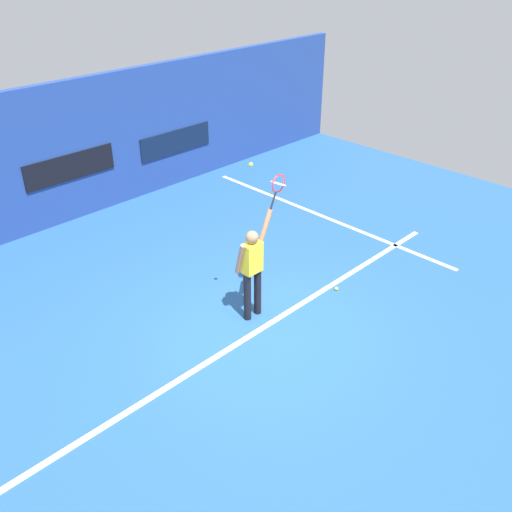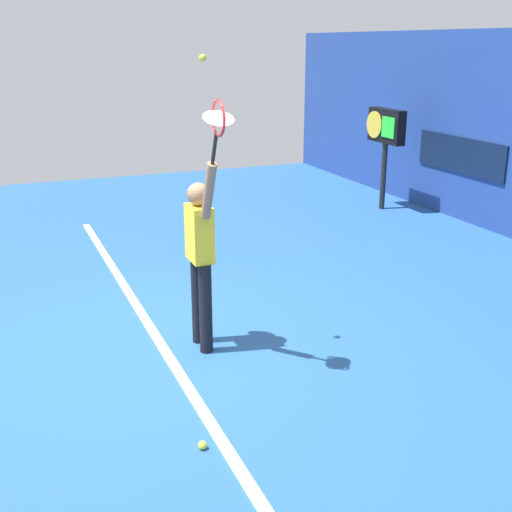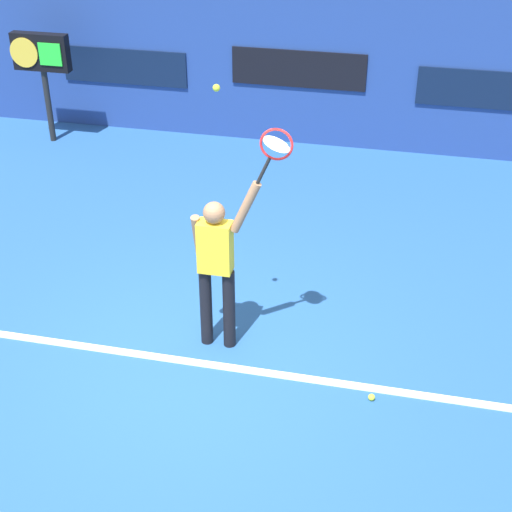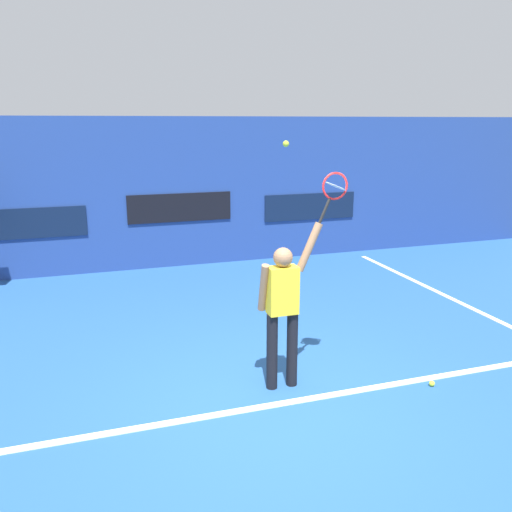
{
  "view_description": "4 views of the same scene",
  "coord_description": "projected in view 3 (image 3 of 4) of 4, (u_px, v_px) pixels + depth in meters",
  "views": [
    {
      "loc": [
        -5.56,
        -5.46,
        5.98
      ],
      "look_at": [
        0.49,
        0.58,
        0.99
      ],
      "focal_mm": 39.69,
      "sensor_mm": 36.0,
      "label": 1
    },
    {
      "loc": [
        5.97,
        -1.47,
        2.95
      ],
      "look_at": [
        0.48,
        0.8,
        1.0
      ],
      "focal_mm": 45.95,
      "sensor_mm": 36.0,
      "label": 2
    },
    {
      "loc": [
        2.03,
        -6.03,
        5.05
      ],
      "look_at": [
        0.55,
        0.48,
        1.06
      ],
      "focal_mm": 53.92,
      "sensor_mm": 36.0,
      "label": 3
    },
    {
      "loc": [
        -1.86,
        -4.93,
        3.04
      ],
      "look_at": [
        0.05,
        0.95,
        1.46
      ],
      "focal_mm": 36.76,
      "sensor_mm": 36.0,
      "label": 4
    }
  ],
  "objects": [
    {
      "name": "ground_plane",
      "position": [
        194.0,
        360.0,
        8.02
      ],
      "size": [
        18.0,
        18.0,
        0.0
      ],
      "primitive_type": "plane",
      "color": "#23518C"
    },
    {
      "name": "back_wall",
      "position": [
        300.0,
        49.0,
        12.35
      ],
      "size": [
        18.0,
        0.2,
        3.16
      ],
      "primitive_type": "cube",
      "color": "navy",
      "rests_on": "ground_plane"
    },
    {
      "name": "sponsor_banner_center",
      "position": [
        298.0,
        69.0,
        12.4
      ],
      "size": [
        2.2,
        0.03,
        0.6
      ],
      "primitive_type": "cube",
      "color": "black"
    },
    {
      "name": "sponsor_banner_portside",
      "position": [
        124.0,
        67.0,
        13.06
      ],
      "size": [
        2.2,
        0.03,
        0.6
      ],
      "primitive_type": "cube",
      "color": "#0C1933"
    },
    {
      "name": "sponsor_banner_starboard",
      "position": [
        489.0,
        90.0,
        11.9
      ],
      "size": [
        2.2,
        0.03,
        0.6
      ],
      "primitive_type": "cube",
      "color": "#0C1933"
    },
    {
      "name": "court_baseline",
      "position": [
        193.0,
        362.0,
        7.98
      ],
      "size": [
        10.0,
        0.1,
        0.01
      ],
      "primitive_type": "cube",
      "color": "white",
      "rests_on": "ground_plane"
    },
    {
      "name": "tennis_player",
      "position": [
        216.0,
        263.0,
        7.76
      ],
      "size": [
        0.72,
        0.31,
        1.96
      ],
      "color": "black",
      "rests_on": "ground_plane"
    },
    {
      "name": "tennis_racket",
      "position": [
        275.0,
        147.0,
        6.98
      ],
      "size": [
        0.41,
        0.27,
        0.62
      ],
      "color": "black"
    },
    {
      "name": "tennis_ball",
      "position": [
        216.0,
        88.0,
        6.88
      ],
      "size": [
        0.07,
        0.07,
        0.07
      ],
      "primitive_type": "sphere",
      "color": "#CCE033"
    },
    {
      "name": "scoreboard_clock",
      "position": [
        41.0,
        58.0,
        12.43
      ],
      "size": [
        0.96,
        0.2,
        1.82
      ],
      "color": "black",
      "rests_on": "ground_plane"
    },
    {
      "name": "spare_ball",
      "position": [
        372.0,
        397.0,
        7.47
      ],
      "size": [
        0.07,
        0.07,
        0.07
      ],
      "primitive_type": "sphere",
      "color": "#CCE033",
      "rests_on": "ground_plane"
    }
  ]
}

